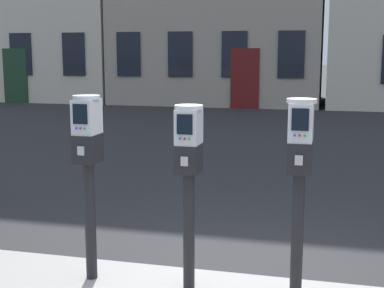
{
  "coord_description": "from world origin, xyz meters",
  "views": [
    {
      "loc": [
        0.62,
        -4.13,
        1.99
      ],
      "look_at": [
        -0.39,
        -0.09,
        1.28
      ],
      "focal_mm": 50.99,
      "sensor_mm": 36.0,
      "label": 1
    }
  ],
  "objects": [
    {
      "name": "parking_meter_near_kerb",
      "position": [
        -1.22,
        -0.19,
        1.18
      ],
      "size": [
        0.22,
        0.25,
        1.51
      ],
      "rotation": [
        0.0,
        0.0,
        -1.58
      ],
      "color": "black",
      "rests_on": "sidewalk_slab"
    },
    {
      "name": "parking_meter_twin_adjacent",
      "position": [
        -0.39,
        -0.19,
        1.14
      ],
      "size": [
        0.22,
        0.25,
        1.46
      ],
      "rotation": [
        0.0,
        0.0,
        -1.58
      ],
      "color": "black",
      "rests_on": "sidewalk_slab"
    },
    {
      "name": "parking_meter_end_of_row",
      "position": [
        0.44,
        -0.19,
        1.19
      ],
      "size": [
        0.22,
        0.25,
        1.52
      ],
      "rotation": [
        0.0,
        0.0,
        -1.58
      ],
      "color": "black",
      "rests_on": "sidewalk_slab"
    }
  ]
}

